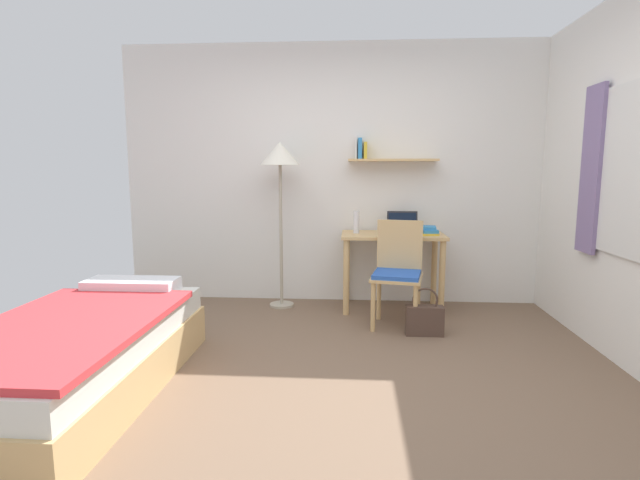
# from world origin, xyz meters

# --- Properties ---
(ground_plane) EXTENTS (5.28, 5.28, 0.00)m
(ground_plane) POSITION_xyz_m (0.00, 0.00, 0.00)
(ground_plane) COLOR brown
(wall_back) EXTENTS (4.40, 0.27, 2.60)m
(wall_back) POSITION_xyz_m (0.00, 2.02, 1.30)
(wall_back) COLOR white
(wall_back) RESTS_ON ground_plane
(bed) EXTENTS (0.98, 1.96, 0.54)m
(bed) POSITION_xyz_m (-1.51, -0.26, 0.24)
(bed) COLOR tan
(bed) RESTS_ON ground_plane
(desk) EXTENTS (0.98, 0.54, 0.74)m
(desk) POSITION_xyz_m (0.53, 1.70, 0.59)
(desk) COLOR tan
(desk) RESTS_ON ground_plane
(desk_chair) EXTENTS (0.49, 0.49, 0.91)m
(desk_chair) POSITION_xyz_m (0.54, 1.21, 0.50)
(desk_chair) COLOR tan
(desk_chair) RESTS_ON ground_plane
(standing_lamp) EXTENTS (0.39, 0.39, 1.62)m
(standing_lamp) POSITION_xyz_m (-0.56, 1.72, 1.42)
(standing_lamp) COLOR #B2A893
(standing_lamp) RESTS_ON ground_plane
(laptop) EXTENTS (0.30, 0.21, 0.21)m
(laptop) POSITION_xyz_m (0.63, 1.78, 0.80)
(laptop) COLOR black
(laptop) RESTS_ON desk
(water_bottle) EXTENTS (0.06, 0.06, 0.22)m
(water_bottle) POSITION_xyz_m (0.18, 1.72, 0.85)
(water_bottle) COLOR silver
(water_bottle) RESTS_ON desk
(book_stack) EXTENTS (0.19, 0.25, 0.08)m
(book_stack) POSITION_xyz_m (0.86, 1.68, 0.78)
(book_stack) COLOR gold
(book_stack) RESTS_ON desk
(handbag) EXTENTS (0.31, 0.11, 0.40)m
(handbag) POSITION_xyz_m (0.74, 0.95, 0.14)
(handbag) COLOR #4C382D
(handbag) RESTS_ON ground_plane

